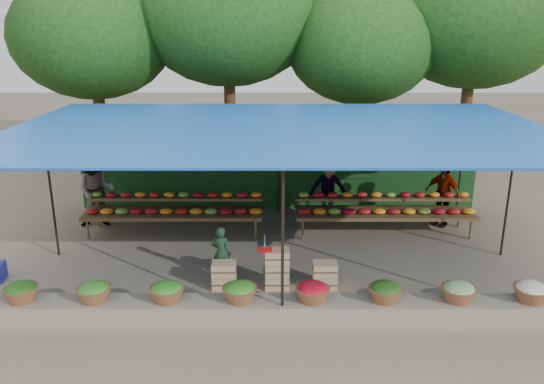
{
  "coord_description": "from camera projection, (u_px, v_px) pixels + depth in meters",
  "views": [
    {
      "loc": [
        -0.16,
        -10.58,
        4.73
      ],
      "look_at": [
        -0.17,
        0.2,
        1.37
      ],
      "focal_mm": 35.0,
      "sensor_mm": 36.0,
      "label": 1
    }
  ],
  "objects": [
    {
      "name": "ground",
      "position": [
        280.0,
        255.0,
        11.51
      ],
      "size": [
        60.0,
        60.0,
        0.0
      ],
      "primitive_type": "plane",
      "color": "#695E4E",
      "rests_on": "ground"
    },
    {
      "name": "stone_curb",
      "position": [
        282.0,
        312.0,
        8.82
      ],
      "size": [
        10.6,
        0.55,
        0.4
      ],
      "primitive_type": "cube",
      "color": "gray",
      "rests_on": "ground"
    },
    {
      "name": "stall_canopy",
      "position": [
        280.0,
        133.0,
        10.78
      ],
      "size": [
        10.8,
        6.6,
        2.82
      ],
      "color": "black",
      "rests_on": "ground"
    },
    {
      "name": "produce_baskets",
      "position": [
        276.0,
        292.0,
        8.71
      ],
      "size": [
        8.98,
        0.58,
        0.34
      ],
      "color": "brown",
      "rests_on": "stone_curb"
    },
    {
      "name": "netting_backdrop",
      "position": [
        278.0,
        163.0,
        14.14
      ],
      "size": [
        10.6,
        0.06,
        2.5
      ],
      "primitive_type": "cube",
      "color": "#1F4F1C",
      "rests_on": "ground"
    },
    {
      "name": "tree_row",
      "position": [
        294.0,
        28.0,
        15.92
      ],
      "size": [
        16.51,
        5.5,
        7.12
      ],
      "color": "#3C2515",
      "rests_on": "ground"
    },
    {
      "name": "fruit_table_left",
      "position": [
        175.0,
        208.0,
        12.62
      ],
      "size": [
        4.21,
        0.95,
        0.93
      ],
      "color": "#4B361E",
      "rests_on": "ground"
    },
    {
      "name": "fruit_table_right",
      "position": [
        384.0,
        208.0,
        12.61
      ],
      "size": [
        4.21,
        0.95,
        0.93
      ],
      "color": "#4B361E",
      "rests_on": "ground"
    },
    {
      "name": "crate_counter",
      "position": [
        276.0,
        272.0,
        9.98
      ],
      "size": [
        2.36,
        0.35,
        0.77
      ],
      "color": "tan",
      "rests_on": "ground"
    },
    {
      "name": "weighing_scale",
      "position": [
        265.0,
        246.0,
        9.82
      ],
      "size": [
        0.29,
        0.29,
        0.31
      ],
      "color": "red",
      "rests_on": "crate_counter"
    },
    {
      "name": "vendor_seated",
      "position": [
        221.0,
        253.0,
        10.25
      ],
      "size": [
        0.45,
        0.36,
        1.09
      ],
      "primitive_type": "imported",
      "rotation": [
        0.0,
        0.0,
        2.87
      ],
      "color": "#1B3C23",
      "rests_on": "ground"
    },
    {
      "name": "customer_left",
      "position": [
        96.0,
        190.0,
        12.93
      ],
      "size": [
        0.99,
        0.82,
        1.84
      ],
      "primitive_type": "imported",
      "rotation": [
        0.0,
        0.0,
        0.15
      ],
      "color": "slate",
      "rests_on": "ground"
    },
    {
      "name": "customer_mid",
      "position": [
        328.0,
        189.0,
        13.31
      ],
      "size": [
        1.15,
        0.73,
        1.69
      ],
      "primitive_type": "imported",
      "rotation": [
        0.0,
        0.0,
        0.1
      ],
      "color": "slate",
      "rests_on": "ground"
    },
    {
      "name": "customer_right",
      "position": [
        443.0,
        194.0,
        13.04
      ],
      "size": [
        0.93,
        0.96,
        1.61
      ],
      "primitive_type": "imported",
      "rotation": [
        0.0,
        0.0,
        -0.83
      ],
      "color": "slate",
      "rests_on": "ground"
    }
  ]
}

